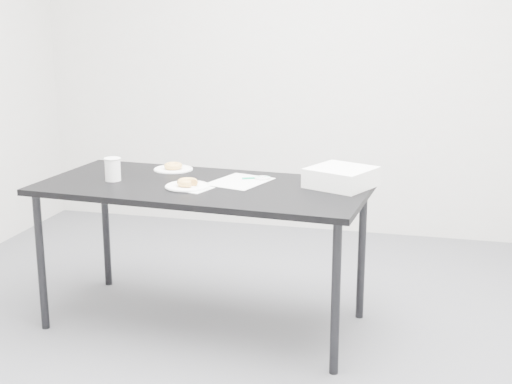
% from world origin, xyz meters
% --- Properties ---
extents(floor, '(4.00, 4.00, 0.00)m').
position_xyz_m(floor, '(0.00, 0.00, 0.00)').
color(floor, '#4C4D51').
rests_on(floor, ground).
extents(wall_back, '(4.00, 0.02, 2.70)m').
position_xyz_m(wall_back, '(0.00, 2.00, 1.35)').
color(wall_back, silver).
rests_on(wall_back, floor).
extents(table, '(1.69, 0.88, 0.75)m').
position_xyz_m(table, '(-0.18, 0.19, 0.69)').
color(table, black).
rests_on(table, floor).
extents(scorecard, '(0.32, 0.37, 0.00)m').
position_xyz_m(scorecard, '(-0.01, 0.30, 0.75)').
color(scorecard, white).
rests_on(scorecard, table).
extents(logo_patch, '(0.06, 0.06, 0.00)m').
position_xyz_m(logo_patch, '(0.07, 0.38, 0.75)').
color(logo_patch, green).
rests_on(logo_patch, scorecard).
extents(pen, '(0.13, 0.07, 0.01)m').
position_xyz_m(pen, '(0.05, 0.37, 0.75)').
color(pen, '#0D9868').
rests_on(pen, scorecard).
extents(napkin, '(0.19, 0.19, 0.00)m').
position_xyz_m(napkin, '(-0.19, 0.09, 0.75)').
color(napkin, white).
rests_on(napkin, table).
extents(plate_near, '(0.22, 0.22, 0.01)m').
position_xyz_m(plate_near, '(-0.23, 0.11, 0.75)').
color(plate_near, white).
rests_on(plate_near, napkin).
extents(donut_near, '(0.14, 0.14, 0.03)m').
position_xyz_m(donut_near, '(-0.23, 0.11, 0.77)').
color(donut_near, gold).
rests_on(donut_near, plate_near).
extents(plate_far, '(0.21, 0.21, 0.01)m').
position_xyz_m(plate_far, '(-0.44, 0.48, 0.75)').
color(plate_far, white).
rests_on(plate_far, table).
extents(donut_far, '(0.13, 0.13, 0.03)m').
position_xyz_m(donut_far, '(-0.44, 0.48, 0.77)').
color(donut_far, gold).
rests_on(donut_far, plate_far).
extents(coffee_cup, '(0.08, 0.08, 0.12)m').
position_xyz_m(coffee_cup, '(-0.65, 0.16, 0.81)').
color(coffee_cup, white).
rests_on(coffee_cup, table).
extents(cup_lid, '(0.08, 0.08, 0.01)m').
position_xyz_m(cup_lid, '(0.09, 0.37, 0.75)').
color(cup_lid, white).
rests_on(cup_lid, table).
extents(bakery_box, '(0.38, 0.38, 0.10)m').
position_xyz_m(bakery_box, '(0.50, 0.32, 0.80)').
color(bakery_box, white).
rests_on(bakery_box, table).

